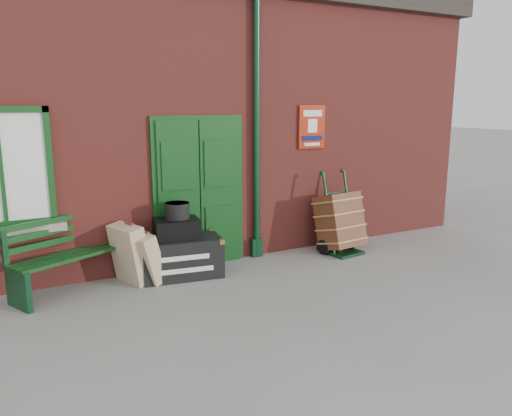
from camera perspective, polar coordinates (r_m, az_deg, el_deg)
ground at (r=6.64m, az=0.90°, el=-9.60°), size 80.00×80.00×0.00m
station_building at (r=9.39m, az=-9.57°, el=10.08°), size 10.30×4.30×4.36m
bench at (r=7.04m, az=-20.34°, el=-4.73°), size 1.70×1.15×1.01m
houdini_trunk at (r=7.22m, az=-8.57°, el=-5.56°), size 1.20×0.78×0.56m
strongbox at (r=7.10m, az=-9.06°, el=-2.37°), size 0.68×0.54×0.28m
hatbox at (r=7.08m, az=-8.97°, el=-0.30°), size 0.38×0.38×0.22m
suitcase_back at (r=7.05m, az=-14.23°, el=-5.10°), size 0.52×0.66×0.83m
suitcase_front at (r=7.02m, az=-12.58°, el=-5.58°), size 0.53×0.61×0.72m
porter_trolley at (r=8.32m, az=9.56°, el=-1.59°), size 0.72×0.76×1.33m
dark_trunk at (r=8.60m, az=9.31°, el=-3.09°), size 0.76×0.64×0.47m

